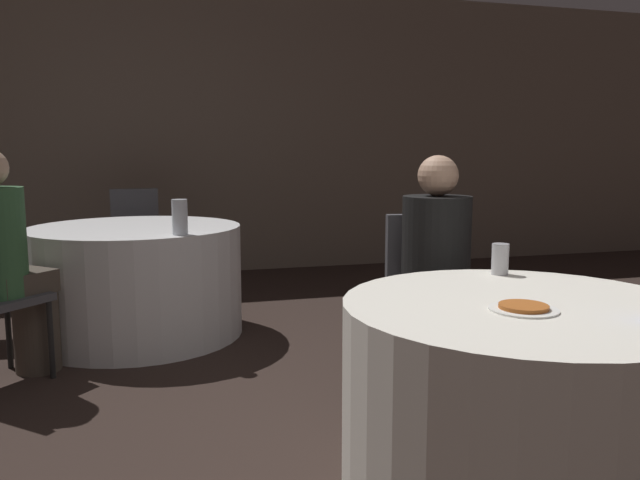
{
  "coord_description": "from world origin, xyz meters",
  "views": [
    {
      "loc": [
        -0.92,
        -1.75,
        1.19
      ],
      "look_at": [
        -0.21,
        0.81,
        0.82
      ],
      "focal_mm": 35.0,
      "sensor_mm": 36.0,
      "label": 1
    }
  ],
  "objects_px": {
    "chair_near_north": "(429,290)",
    "pizza_plate_near": "(524,308)",
    "table_near": "(518,411)",
    "table_far": "(137,281)",
    "chair_far_north": "(136,233)",
    "person_black_shirt": "(440,288)",
    "bottle_far": "(180,217)",
    "person_green_jacket": "(8,266)",
    "soda_can_silver": "(500,259)"
  },
  "relations": [
    {
      "from": "person_black_shirt",
      "to": "bottle_far",
      "type": "distance_m",
      "value": 1.61
    },
    {
      "from": "chair_near_north",
      "to": "soda_can_silver",
      "type": "relative_size",
      "value": 7.37
    },
    {
      "from": "chair_far_north",
      "to": "person_black_shirt",
      "type": "xyz_separation_m",
      "value": [
        1.36,
        -2.77,
        0.05
      ]
    },
    {
      "from": "person_black_shirt",
      "to": "bottle_far",
      "type": "bearing_deg",
      "value": -39.21
    },
    {
      "from": "table_near",
      "to": "bottle_far",
      "type": "relative_size",
      "value": 5.59
    },
    {
      "from": "table_far",
      "to": "person_green_jacket",
      "type": "height_order",
      "value": "person_green_jacket"
    },
    {
      "from": "chair_far_north",
      "to": "person_green_jacket",
      "type": "relative_size",
      "value": 0.74
    },
    {
      "from": "soda_can_silver",
      "to": "person_green_jacket",
      "type": "bearing_deg",
      "value": 145.77
    },
    {
      "from": "bottle_far",
      "to": "person_black_shirt",
      "type": "bearing_deg",
      "value": -47.46
    },
    {
      "from": "chair_far_north",
      "to": "bottle_far",
      "type": "distance_m",
      "value": 1.65
    },
    {
      "from": "chair_near_north",
      "to": "pizza_plate_near",
      "type": "bearing_deg",
      "value": 87.8
    },
    {
      "from": "table_far",
      "to": "person_green_jacket",
      "type": "relative_size",
      "value": 1.11
    },
    {
      "from": "person_green_jacket",
      "to": "pizza_plate_near",
      "type": "relative_size",
      "value": 5.84
    },
    {
      "from": "chair_far_north",
      "to": "person_green_jacket",
      "type": "xyz_separation_m",
      "value": [
        -0.61,
        -1.77,
        0.06
      ]
    },
    {
      "from": "person_black_shirt",
      "to": "person_green_jacket",
      "type": "bearing_deg",
      "value": -18.75
    },
    {
      "from": "table_near",
      "to": "soda_can_silver",
      "type": "height_order",
      "value": "soda_can_silver"
    },
    {
      "from": "chair_near_north",
      "to": "pizza_plate_near",
      "type": "distance_m",
      "value": 1.09
    },
    {
      "from": "person_black_shirt",
      "to": "pizza_plate_near",
      "type": "relative_size",
      "value": 5.69
    },
    {
      "from": "table_near",
      "to": "table_far",
      "type": "relative_size",
      "value": 0.85
    },
    {
      "from": "person_black_shirt",
      "to": "chair_far_north",
      "type": "bearing_deg",
      "value": -55.65
    },
    {
      "from": "table_near",
      "to": "table_far",
      "type": "xyz_separation_m",
      "value": [
        -1.22,
        2.5,
        0.0
      ]
    },
    {
      "from": "table_near",
      "to": "chair_near_north",
      "type": "relative_size",
      "value": 1.28
    },
    {
      "from": "table_far",
      "to": "soda_can_silver",
      "type": "bearing_deg",
      "value": -55.77
    },
    {
      "from": "person_black_shirt",
      "to": "soda_can_silver",
      "type": "bearing_deg",
      "value": 107.72
    },
    {
      "from": "table_near",
      "to": "chair_far_north",
      "type": "relative_size",
      "value": 1.28
    },
    {
      "from": "person_black_shirt",
      "to": "bottle_far",
      "type": "relative_size",
      "value": 5.74
    },
    {
      "from": "table_near",
      "to": "table_far",
      "type": "distance_m",
      "value": 2.78
    },
    {
      "from": "chair_near_north",
      "to": "bottle_far",
      "type": "relative_size",
      "value": 4.36
    },
    {
      "from": "table_far",
      "to": "person_black_shirt",
      "type": "xyz_separation_m",
      "value": [
        1.34,
        -1.68,
        0.23
      ]
    },
    {
      "from": "person_black_shirt",
      "to": "soda_can_silver",
      "type": "relative_size",
      "value": 9.7
    },
    {
      "from": "chair_far_north",
      "to": "table_far",
      "type": "bearing_deg",
      "value": 90.0
    },
    {
      "from": "table_far",
      "to": "chair_near_north",
      "type": "distance_m",
      "value": 2.05
    },
    {
      "from": "table_far",
      "to": "chair_far_north",
      "type": "bearing_deg",
      "value": 90.94
    },
    {
      "from": "chair_far_north",
      "to": "soda_can_silver",
      "type": "distance_m",
      "value": 3.47
    },
    {
      "from": "person_green_jacket",
      "to": "table_far",
      "type": "bearing_deg",
      "value": 90.0
    },
    {
      "from": "table_near",
      "to": "pizza_plate_near",
      "type": "height_order",
      "value": "pizza_plate_near"
    },
    {
      "from": "chair_near_north",
      "to": "soda_can_silver",
      "type": "bearing_deg",
      "value": 102.41
    },
    {
      "from": "pizza_plate_near",
      "to": "chair_far_north",
      "type": "bearing_deg",
      "value": 107.92
    },
    {
      "from": "person_green_jacket",
      "to": "soda_can_silver",
      "type": "relative_size",
      "value": 9.97
    },
    {
      "from": "pizza_plate_near",
      "to": "chair_near_north",
      "type": "bearing_deg",
      "value": 79.54
    },
    {
      "from": "chair_near_north",
      "to": "person_black_shirt",
      "type": "xyz_separation_m",
      "value": [
        -0.02,
        -0.16,
        0.05
      ]
    },
    {
      "from": "table_near",
      "to": "person_black_shirt",
      "type": "xyz_separation_m",
      "value": [
        0.12,
        0.81,
        0.23
      ]
    },
    {
      "from": "chair_near_north",
      "to": "person_black_shirt",
      "type": "distance_m",
      "value": 0.17
    },
    {
      "from": "person_black_shirt",
      "to": "person_green_jacket",
      "type": "xyz_separation_m",
      "value": [
        -1.97,
        1.0,
        0.02
      ]
    },
    {
      "from": "table_far",
      "to": "person_green_jacket",
      "type": "distance_m",
      "value": 0.96
    },
    {
      "from": "person_black_shirt",
      "to": "bottle_far",
      "type": "xyz_separation_m",
      "value": [
        -1.08,
        1.18,
        0.23
      ]
    },
    {
      "from": "chair_far_north",
      "to": "person_black_shirt",
      "type": "height_order",
      "value": "person_black_shirt"
    },
    {
      "from": "bottle_far",
      "to": "person_green_jacket",
      "type": "bearing_deg",
      "value": -169.03
    },
    {
      "from": "person_green_jacket",
      "to": "table_near",
      "type": "bearing_deg",
      "value": -1.73
    },
    {
      "from": "table_near",
      "to": "chair_far_north",
      "type": "xyz_separation_m",
      "value": [
        -1.24,
        3.59,
        0.18
      ]
    }
  ]
}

